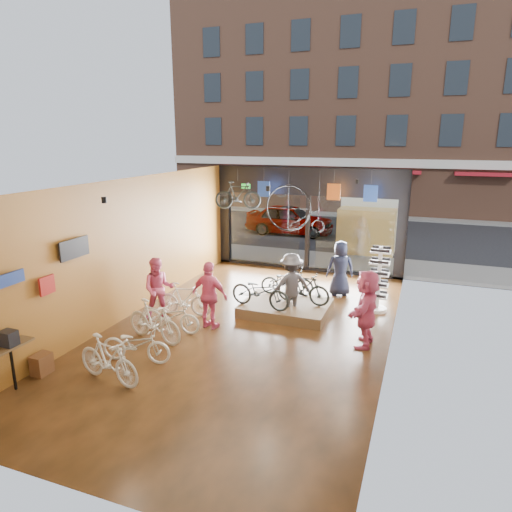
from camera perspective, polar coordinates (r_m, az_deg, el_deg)
The scene contains 34 objects.
ground_plane at distance 11.97m, azimuth -0.91°, elevation -9.36°, with size 7.00×12.00×0.04m, color black.
ceiling at distance 10.98m, azimuth -0.99°, elevation 9.26°, with size 7.00×12.00×0.04m, color black.
wall_left at distance 12.99m, azimuth -15.56°, elevation 0.99°, with size 0.04×12.00×3.80m, color brown.
wall_right at distance 10.60m, azimuth 17.07°, elevation -2.18°, with size 0.04×12.00×3.80m, color beige.
wall_back at distance 6.48m, azimuth -21.38°, elevation -13.58°, with size 7.00×0.04×3.80m, color beige.
storefront at distance 16.92m, azimuth 6.52°, elevation 4.53°, with size 7.00×0.26×3.80m, color black, non-canonical shape.
exit_sign at distance 17.37m, azimuth -1.25°, elevation 8.72°, with size 0.35×0.06×0.18m, color #198C26.
street_road at distance 25.95m, azimuth 11.29°, elevation 3.60°, with size 30.00×18.00×0.02m, color black.
sidewalk_near at distance 18.46m, azimuth 7.27°, elevation -0.49°, with size 30.00×2.40×0.12m, color slate.
sidewalk_far at distance 29.83m, azimuth 12.58°, elevation 5.10°, with size 30.00×2.00×0.12m, color slate.
opposite_building at distance 31.99m, azimuth 13.98°, elevation 18.14°, with size 26.00×5.00×14.00m, color brown.
street_car at distance 23.45m, azimuth 4.23°, elevation 4.59°, with size 1.79×4.45×1.51m, color gray.
box_truck at distance 21.56m, azimuth 14.40°, elevation 5.08°, with size 2.41×7.24×2.85m, color silver, non-canonical shape.
floor_bike_1 at distance 9.91m, azimuth -17.98°, elevation -12.19°, with size 0.47×1.65×0.99m, color beige.
floor_bike_2 at distance 10.59m, azimuth -14.77°, elevation -10.62°, with size 0.56×1.59×0.84m, color beige.
floor_bike_3 at distance 11.47m, azimuth -12.61°, elevation -7.93°, with size 0.48×1.72×1.03m, color beige.
floor_bike_4 at distance 11.94m, azimuth -10.60°, elevation -7.37°, with size 0.56×1.62×0.85m, color beige.
floor_bike_5 at distance 12.91m, azimuth -8.96°, elevation -5.34°, with size 0.45×1.58×0.95m, color beige.
display_platform at distance 13.04m, azimuth 3.76°, elevation -6.50°, with size 2.40×1.80×0.30m, color #4B361B.
display_bike_left at distance 12.49m, azimuth 0.52°, elevation -4.45°, with size 0.61×1.76×0.92m, color black.
display_bike_mid at distance 12.83m, azimuth 5.92°, elevation -3.99°, with size 0.44×1.55×0.93m, color black.
display_bike_right at distance 13.53m, azimuth 3.90°, elevation -3.20°, with size 0.54×1.55×0.82m, color black.
customer_1 at distance 12.64m, azimuth -12.08°, elevation -4.05°, with size 0.84×0.66×1.73m, color #CC4C72.
customer_2 at distance 11.85m, azimuth -5.80°, elevation -4.91°, with size 1.05×0.44×1.79m, color #CC4C72.
customer_3 at distance 12.62m, azimuth 4.41°, elevation -3.65°, with size 1.16×0.66×1.79m, color #3F3F44.
customer_4 at distance 14.47m, azimuth 10.49°, elevation -1.54°, with size 0.85×0.56×1.75m, color #161C33.
customer_5 at distance 11.13m, azimuth 13.62°, elevation -6.36°, with size 1.74×0.56×1.88m, color #CC4C72.
sunglasses_rack at distance 13.37m, azimuth 15.09°, elevation -2.84°, with size 0.56×0.46×1.89m, color white, non-canonical shape.
wall_merch at distance 10.57m, azimuth -25.86°, elevation -6.53°, with size 0.40×2.40×2.60m, color navy, non-canonical shape.
penny_farthing at distance 15.22m, azimuth 5.23°, elevation 5.72°, with size 1.94×0.06×1.56m, color black, non-canonical shape.
hung_bike at distance 15.70m, azimuth -2.28°, elevation 7.62°, with size 0.45×1.58×0.95m, color black.
jersey_left at distance 16.41m, azimuth 0.97°, elevation 8.37°, with size 0.45×0.03×0.55m, color #1E3F99.
jersey_mid at distance 15.75m, azimuth 9.69°, elevation 7.90°, with size 0.45×0.03×0.55m, color #CC5919.
jersey_right at distance 15.57m, azimuth 14.12°, elevation 7.59°, with size 0.45×0.03×0.55m, color #1E3F99.
Camera 1 is at (4.00, -10.17, 4.86)m, focal length 32.00 mm.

